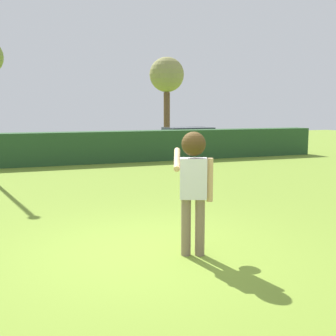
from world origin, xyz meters
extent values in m
plane|color=olive|center=(0.00, 0.00, 0.00)|extent=(60.00, 60.00, 0.00)
cylinder|color=#7D6953|center=(0.46, -0.32, 0.42)|extent=(0.14, 0.14, 0.84)
cylinder|color=#7D6953|center=(0.64, -0.40, 0.42)|extent=(0.14, 0.14, 0.84)
cube|color=silver|center=(0.55, -0.36, 1.13)|extent=(0.44, 0.35, 0.58)
cylinder|color=tan|center=(0.44, -0.01, 1.37)|extent=(0.32, 0.60, 0.30)
cylinder|color=tan|center=(0.77, -0.45, 1.11)|extent=(0.09, 0.09, 0.62)
sphere|color=tan|center=(0.55, -0.36, 1.59)|extent=(0.22, 0.22, 0.22)
sphere|color=#433015|center=(0.55, -0.36, 1.62)|extent=(0.34, 0.34, 0.34)
cylinder|color=white|center=(0.80, 0.05, 1.24)|extent=(0.27, 0.27, 0.04)
cube|color=#274B28|center=(0.00, 10.86, 0.62)|extent=(22.82, 0.90, 1.24)
cube|color=#1E6633|center=(6.44, 13.21, 0.57)|extent=(4.21, 1.74, 0.55)
cube|color=#2D333D|center=(6.44, 13.21, 1.05)|extent=(2.21, 1.58, 0.40)
cylinder|color=black|center=(7.91, 14.08, 0.30)|extent=(0.60, 0.11, 0.60)
cylinder|color=black|center=(7.92, 12.38, 0.30)|extent=(0.60, 0.11, 0.60)
cylinder|color=black|center=(4.97, 14.05, 0.30)|extent=(0.60, 0.11, 0.60)
cylinder|color=black|center=(4.98, 12.35, 0.30)|extent=(0.60, 0.11, 0.60)
cylinder|color=brown|center=(6.89, 17.29, 1.55)|extent=(0.36, 0.36, 3.11)
sphere|color=#8D8A4F|center=(6.89, 17.29, 4.10)|extent=(1.99, 1.99, 1.99)
camera|label=1|loc=(-1.91, -5.73, 2.09)|focal=45.10mm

